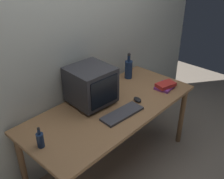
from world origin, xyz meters
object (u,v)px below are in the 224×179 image
Objects in this scene: bottle_tall at (129,69)px; bottle_short at (40,139)px; keyboard at (122,114)px; computer_mouse at (137,100)px; book_stack at (165,86)px; crt_monitor at (91,85)px.

bottle_tall is 1.37m from bottle_short.
computer_mouse reaches higher than keyboard.
bottle_short is at bearing -170.05° from computer_mouse.
book_stack is at bearing -8.02° from bottle_short.
book_stack is (0.68, -0.02, 0.02)m from keyboard.
computer_mouse is at bearing -130.71° from bottle_tall.
keyboard is at bearing -144.91° from bottle_tall.
crt_monitor is 0.67m from bottle_tall.
computer_mouse is at bearing 13.15° from keyboard.
crt_monitor reaches higher than computer_mouse.
bottle_tall reaches higher than computer_mouse.
bottle_tall is at bearing 10.33° from bottle_short.
bottle_tall reaches higher than book_stack.
crt_monitor is 1.79× the size of book_stack.
bottle_tall is at bearing 39.70° from keyboard.
crt_monitor is 0.48m from computer_mouse.
bottle_short reaches higher than keyboard.
bottle_short is (-1.02, 0.14, 0.05)m from computer_mouse.
keyboard is 0.28m from computer_mouse.
crt_monitor is 4.10× the size of computer_mouse.
book_stack is at bearing 3.21° from keyboard.
book_stack is (0.07, -0.45, -0.08)m from bottle_tall.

